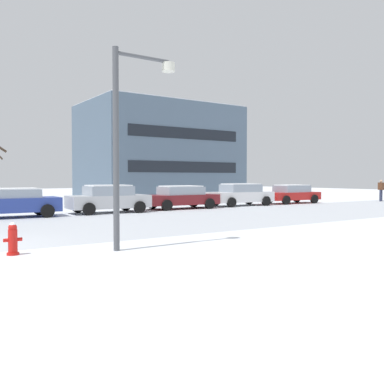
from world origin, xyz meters
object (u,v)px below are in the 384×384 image
object	(u,v)px
parked_car_maroon	(181,197)
parked_car_white	(241,194)
parked_car_red	(292,194)
pedestrian_crossing	(381,189)
parked_car_blue	(14,202)
parked_car_silver	(109,199)
fire_hydrant	(13,239)
street_lamp	(128,126)

from	to	relation	value
parked_car_maroon	parked_car_white	size ratio (longest dim) A/B	1.02
parked_car_red	pedestrian_crossing	xyz separation A→B (m)	(7.95, -2.11, 0.30)
parked_car_blue	parked_car_maroon	size ratio (longest dim) A/B	0.92
pedestrian_crossing	parked_car_maroon	bearing A→B (deg)	172.93
parked_car_silver	parked_car_red	bearing A→B (deg)	0.68
parked_car_blue	parked_car_silver	bearing A→B (deg)	-0.42
parked_car_red	fire_hydrant	bearing A→B (deg)	-153.78
fire_hydrant	parked_car_silver	size ratio (longest dim) A/B	0.19
parked_car_blue	parked_car_white	bearing A→B (deg)	1.03
parked_car_silver	parked_car_white	distance (m)	9.63
parked_car_maroon	parked_car_white	distance (m)	4.81
fire_hydrant	parked_car_maroon	xyz separation A→B (m)	(11.80, 10.62, 0.32)
street_lamp	parked_car_white	xyz separation A→B (m)	(13.87, 11.55, -2.53)
parked_car_blue	fire_hydrant	bearing A→B (deg)	-101.77
street_lamp	pedestrian_crossing	bearing A→B (deg)	19.28
street_lamp	parked_car_blue	size ratio (longest dim) A/B	1.26
street_lamp	parked_car_blue	xyz separation A→B (m)	(-0.57, 11.29, -2.56)
parked_car_silver	parked_car_white	size ratio (longest dim) A/B	0.96
street_lamp	parked_car_silver	bearing A→B (deg)	69.35
fire_hydrant	parked_car_maroon	size ratio (longest dim) A/B	0.18
parked_car_maroon	pedestrian_crossing	world-z (taller)	pedestrian_crossing
parked_car_white	pedestrian_crossing	size ratio (longest dim) A/B	2.64
fire_hydrant	street_lamp	world-z (taller)	street_lamp
street_lamp	parked_car_red	xyz separation A→B (m)	(18.68, 11.43, -2.58)
parked_car_silver	parked_car_maroon	world-z (taller)	parked_car_silver
parked_car_silver	parked_car_white	bearing A→B (deg)	1.76
fire_hydrant	parked_car_blue	world-z (taller)	parked_car_blue
street_lamp	parked_car_maroon	xyz separation A→B (m)	(9.06, 11.50, -2.56)
street_lamp	pedestrian_crossing	xyz separation A→B (m)	(26.63, 9.32, -2.28)
parked_car_red	parked_car_silver	bearing A→B (deg)	-179.32
parked_car_white	parked_car_silver	bearing A→B (deg)	-178.24
parked_car_blue	parked_car_silver	size ratio (longest dim) A/B	0.96
parked_car_blue	parked_car_silver	world-z (taller)	parked_car_silver
parked_car_maroon	parked_car_red	size ratio (longest dim) A/B	1.05
parked_car_blue	pedestrian_crossing	bearing A→B (deg)	-4.15
street_lamp	parked_car_maroon	distance (m)	14.86
street_lamp	parked_car_white	world-z (taller)	street_lamp
fire_hydrant	street_lamp	distance (m)	4.07
parked_car_maroon	parked_car_white	xyz separation A→B (m)	(4.81, 0.05, 0.04)
fire_hydrant	parked_car_maroon	bearing A→B (deg)	42.00
pedestrian_crossing	parked_car_red	bearing A→B (deg)	165.13
parked_car_maroon	pedestrian_crossing	xyz separation A→B (m)	(17.58, -2.18, 0.28)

